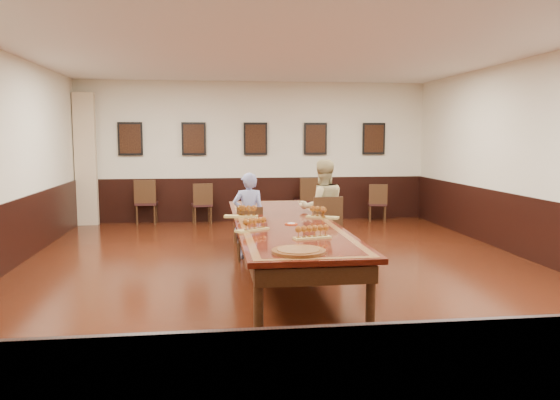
{
  "coord_description": "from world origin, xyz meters",
  "views": [
    {
      "loc": [
        -1.04,
        -7.61,
        1.96
      ],
      "look_at": [
        0.0,
        0.5,
        1.0
      ],
      "focal_mm": 35.0,
      "sensor_mm": 36.0,
      "label": 1
    }
  ],
  "objects": [
    {
      "name": "posters",
      "position": [
        0.0,
        4.94,
        1.9
      ],
      "size": [
        6.14,
        0.04,
        0.74
      ],
      "color": "black",
      "rests_on": "wall_back"
    },
    {
      "name": "chair_woman",
      "position": [
        0.77,
        0.91,
        0.51
      ],
      "size": [
        0.52,
        0.55,
        1.01
      ],
      "primitive_type": null,
      "rotation": [
        0.0,
        0.0,
        3.22
      ],
      "color": "black",
      "rests_on": "floor"
    },
    {
      "name": "ceiling",
      "position": [
        0.0,
        0.0,
        3.21
      ],
      "size": [
        8.0,
        10.0,
        0.02
      ],
      "primitive_type": "cube",
      "color": "white",
      "rests_on": "floor"
    },
    {
      "name": "floor",
      "position": [
        0.0,
        0.0,
        -0.01
      ],
      "size": [
        8.0,
        10.0,
        0.02
      ],
      "primitive_type": "cube",
      "color": "black",
      "rests_on": "ground"
    },
    {
      "name": "carved_platter",
      "position": [
        -0.14,
        -2.12,
        0.77
      ],
      "size": [
        0.66,
        0.66,
        0.05
      ],
      "color": "#512810",
      "rests_on": "conference_table"
    },
    {
      "name": "red_plate_grp",
      "position": [
        0.05,
        -0.3,
        0.76
      ],
      "size": [
        0.18,
        0.18,
        0.02
      ],
      "color": "#AB2E0B",
      "rests_on": "conference_table"
    },
    {
      "name": "person_man",
      "position": [
        -0.44,
        1.01,
        0.69
      ],
      "size": [
        0.51,
        0.34,
        1.39
      ],
      "primitive_type": "imported",
      "rotation": [
        0.0,
        0.0,
        3.14
      ],
      "color": "#4452AA",
      "rests_on": "floor"
    },
    {
      "name": "spare_chair_d",
      "position": [
        2.77,
        4.45,
        0.44
      ],
      "size": [
        0.5,
        0.53,
        0.88
      ],
      "primitive_type": null,
      "rotation": [
        0.0,
        0.0,
        2.91
      ],
      "color": "black",
      "rests_on": "floor"
    },
    {
      "name": "flight_b",
      "position": [
        0.57,
        0.23,
        0.83
      ],
      "size": [
        0.49,
        0.34,
        0.18
      ],
      "color": "#A78D46",
      "rests_on": "conference_table"
    },
    {
      "name": "flight_d",
      "position": [
        0.14,
        -1.37,
        0.83
      ],
      "size": [
        0.47,
        0.24,
        0.17
      ],
      "color": "#A78D46",
      "rests_on": "conference_table"
    },
    {
      "name": "pink_phone",
      "position": [
        0.6,
        0.24,
        0.76
      ],
      "size": [
        0.11,
        0.16,
        0.01
      ],
      "primitive_type": "cube",
      "rotation": [
        0.0,
        0.0,
        0.21
      ],
      "color": "#D94887",
      "rests_on": "conference_table"
    },
    {
      "name": "spare_chair_c",
      "position": [
        1.17,
        4.72,
        0.51
      ],
      "size": [
        0.55,
        0.58,
        1.02
      ],
      "primitive_type": null,
      "rotation": [
        0.0,
        0.0,
        3.29
      ],
      "color": "black",
      "rests_on": "floor"
    },
    {
      "name": "conference_table",
      "position": [
        0.0,
        0.0,
        0.61
      ],
      "size": [
        1.4,
        5.0,
        0.76
      ],
      "color": "#320D08",
      "rests_on": "floor"
    },
    {
      "name": "wall_back",
      "position": [
        0.0,
        5.01,
        1.6
      ],
      "size": [
        8.0,
        0.02,
        3.2
      ],
      "primitive_type": "cube",
      "color": "beige",
      "rests_on": "floor"
    },
    {
      "name": "flight_a",
      "position": [
        -0.55,
        0.46,
        0.84
      ],
      "size": [
        0.52,
        0.25,
        0.19
      ],
      "color": "#A78D46",
      "rests_on": "conference_table"
    },
    {
      "name": "wall_front",
      "position": [
        0.0,
        -5.01,
        1.6
      ],
      "size": [
        8.0,
        0.02,
        3.2
      ],
      "primitive_type": "cube",
      "color": "beige",
      "rests_on": "floor"
    },
    {
      "name": "curtain",
      "position": [
        -3.75,
        4.82,
        1.45
      ],
      "size": [
        0.45,
        0.18,
        2.9
      ],
      "primitive_type": "cube",
      "color": "#C8AF89",
      "rests_on": "floor"
    },
    {
      "name": "wainscoting",
      "position": [
        0.0,
        0.0,
        0.5
      ],
      "size": [
        8.0,
        10.0,
        1.0
      ],
      "color": "black",
      "rests_on": "floor"
    },
    {
      "name": "spare_chair_a",
      "position": [
        -2.47,
        4.79,
        0.5
      ],
      "size": [
        0.48,
        0.52,
        1.0
      ],
      "primitive_type": null,
      "rotation": [
        0.0,
        0.0,
        3.12
      ],
      "color": "black",
      "rests_on": "floor"
    },
    {
      "name": "wall_right",
      "position": [
        4.01,
        0.0,
        1.6
      ],
      "size": [
        0.02,
        10.0,
        3.2
      ],
      "primitive_type": "cube",
      "color": "beige",
      "rests_on": "floor"
    },
    {
      "name": "chair_man",
      "position": [
        -0.44,
        0.92,
        0.43
      ],
      "size": [
        0.41,
        0.45,
        0.87
      ],
      "primitive_type": null,
      "rotation": [
        0.0,
        0.0,
        3.14
      ],
      "color": "black",
      "rests_on": "floor"
    },
    {
      "name": "person_woman",
      "position": [
        0.76,
        1.02,
        0.79
      ],
      "size": [
        0.83,
        0.67,
        1.59
      ],
      "primitive_type": "imported",
      "rotation": [
        0.0,
        0.0,
        3.22
      ],
      "color": "#CCBB7F",
      "rests_on": "floor"
    },
    {
      "name": "flight_c",
      "position": [
        -0.51,
        -0.73,
        0.83
      ],
      "size": [
        0.46,
        0.36,
        0.17
      ],
      "color": "#A78D46",
      "rests_on": "conference_table"
    },
    {
      "name": "spare_chair_b",
      "position": [
        -1.24,
        4.65,
        0.46
      ],
      "size": [
        0.5,
        0.53,
        0.92
      ],
      "primitive_type": null,
      "rotation": [
        0.0,
        0.0,
        3.29
      ],
      "color": "black",
      "rests_on": "floor"
    }
  ]
}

